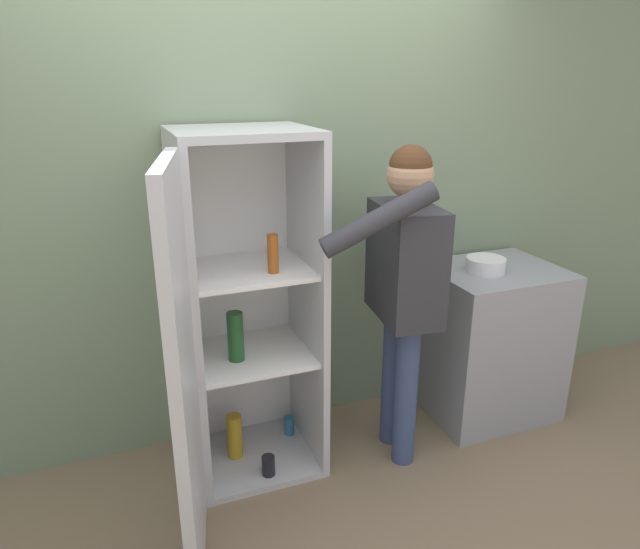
# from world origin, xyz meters

# --- Properties ---
(ground_plane) EXTENTS (12.00, 12.00, 0.00)m
(ground_plane) POSITION_xyz_m (0.00, 0.00, 0.00)
(ground_plane) COLOR #7A664C
(wall_back) EXTENTS (7.00, 0.06, 2.55)m
(wall_back) POSITION_xyz_m (0.00, 0.98, 1.27)
(wall_back) COLOR gray
(wall_back) RESTS_ON ground_plane
(refrigerator) EXTENTS (0.79, 1.17, 1.70)m
(refrigerator) POSITION_xyz_m (-0.30, 0.56, 0.84)
(refrigerator) COLOR #B7BABC
(refrigerator) RESTS_ON ground_plane
(person) EXTENTS (0.67, 0.59, 1.62)m
(person) POSITION_xyz_m (0.51, 0.45, 1.02)
(person) COLOR #384770
(person) RESTS_ON ground_plane
(counter) EXTENTS (0.72, 0.60, 0.89)m
(counter) POSITION_xyz_m (1.21, 0.63, 0.44)
(counter) COLOR gray
(counter) RESTS_ON ground_plane
(bowl) EXTENTS (0.21, 0.21, 0.08)m
(bowl) POSITION_xyz_m (1.12, 0.61, 0.93)
(bowl) COLOR white
(bowl) RESTS_ON counter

